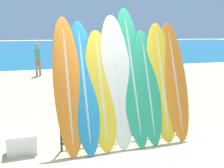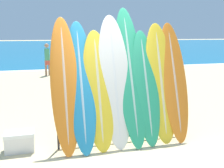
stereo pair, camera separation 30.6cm
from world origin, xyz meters
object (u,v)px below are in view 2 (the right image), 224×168
(surfboard_slot_4, at_px, (131,75))
(person_far_right, at_px, (47,58))
(surfboard_slot_1, at_px, (81,85))
(person_mid_beach, at_px, (96,69))
(surfboard_slot_2, at_px, (99,89))
(person_far_left, at_px, (109,55))
(surfboard_rack, at_px, (123,116))
(surfboard_slot_3, at_px, (115,80))
(surfboard_slot_0, at_px, (65,84))
(surfboard_slot_6, at_px, (161,82))
(person_near_water, at_px, (77,54))
(surfboard_slot_5, at_px, (146,87))
(cooler_box, at_px, (20,141))
(surfboard_slot_7, at_px, (174,81))

(surfboard_slot_4, xyz_separation_m, person_far_right, (-1.31, 8.42, -0.42))
(surfboard_slot_1, relative_size, person_mid_beach, 1.36)
(surfboard_slot_2, xyz_separation_m, person_far_left, (2.18, 7.62, -0.06))
(person_far_left, xyz_separation_m, person_far_right, (-2.86, 0.89, -0.14))
(surfboard_rack, height_order, surfboard_slot_3, surfboard_slot_3)
(surfboard_slot_1, distance_m, surfboard_slot_3, 0.62)
(surfboard_slot_0, height_order, person_mid_beach, surfboard_slot_0)
(person_far_left, bearing_deg, surfboard_slot_1, 146.61)
(surfboard_slot_4, bearing_deg, surfboard_slot_0, -177.55)
(surfboard_slot_3, xyz_separation_m, surfboard_slot_6, (0.90, -0.03, -0.07))
(surfboard_slot_0, bearing_deg, person_near_water, 81.07)
(surfboard_slot_1, relative_size, surfboard_slot_5, 1.08)
(surfboard_slot_3, bearing_deg, person_far_right, 96.69)
(surfboard_slot_3, bearing_deg, surfboard_slot_1, -179.07)
(surfboard_slot_6, bearing_deg, surfboard_slot_1, 179.34)
(cooler_box, bearing_deg, surfboard_slot_5, -2.90)
(surfboard_slot_0, relative_size, surfboard_slot_2, 1.11)
(surfboard_rack, relative_size, person_mid_beach, 1.47)
(surfboard_slot_2, relative_size, person_far_left, 1.15)
(surfboard_slot_3, distance_m, person_far_right, 8.53)
(person_near_water, xyz_separation_m, person_far_left, (1.36, -1.33, 0.02))
(surfboard_slot_5, height_order, surfboard_slot_6, surfboard_slot_6)
(person_far_left, bearing_deg, surfboard_slot_3, 150.88)
(surfboard_slot_3, xyz_separation_m, person_near_water, (0.50, 8.91, -0.22))
(surfboard_slot_3, xyz_separation_m, person_far_left, (1.86, 7.57, -0.20))
(surfboard_rack, height_order, person_far_right, person_far_right)
(person_near_water, distance_m, person_far_right, 1.57)
(person_near_water, relative_size, cooler_box, 3.52)
(surfboard_slot_6, xyz_separation_m, cooler_box, (-2.59, 0.09, -0.93))
(surfboard_slot_0, height_order, surfboard_slot_4, surfboard_slot_4)
(surfboard_slot_3, xyz_separation_m, surfboard_slot_4, (0.31, 0.04, 0.08))
(surfboard_rack, relative_size, surfboard_slot_3, 1.03)
(person_mid_beach, bearing_deg, surfboard_slot_2, 28.32)
(surfboard_slot_1, relative_size, surfboard_slot_6, 1.01)
(surfboard_slot_5, relative_size, person_far_right, 1.35)
(surfboard_slot_4, relative_size, person_far_right, 1.63)
(person_near_water, relative_size, person_far_left, 0.98)
(person_near_water, bearing_deg, cooler_box, -61.99)
(surfboard_slot_0, bearing_deg, surfboard_slot_4, 2.45)
(cooler_box, bearing_deg, surfboard_slot_4, -0.51)
(surfboard_slot_6, bearing_deg, person_mid_beach, 97.98)
(surfboard_rack, distance_m, surfboard_slot_1, 0.98)
(surfboard_slot_2, xyz_separation_m, surfboard_slot_4, (0.62, 0.09, 0.22))
(surfboard_slot_2, relative_size, cooler_box, 4.16)
(surfboard_slot_3, relative_size, surfboard_slot_7, 1.06)
(surfboard_slot_0, xyz_separation_m, surfboard_slot_1, (0.28, -0.00, -0.03))
(surfboard_slot_2, height_order, surfboard_slot_3, surfboard_slot_3)
(surfboard_slot_3, height_order, person_far_left, surfboard_slot_3)
(surfboard_rack, relative_size, cooler_box, 4.84)
(surfboard_slot_6, bearing_deg, surfboard_slot_5, -174.83)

